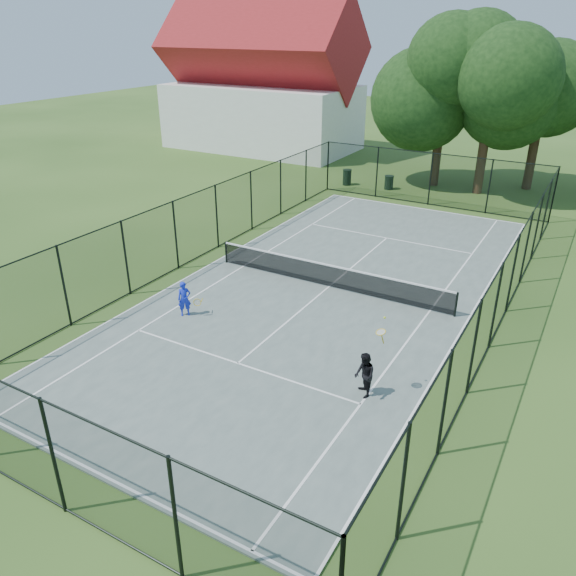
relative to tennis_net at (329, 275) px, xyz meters
The scene contains 12 objects.
ground 0.58m from the tennis_net, ahead, with size 120.00×120.00×0.00m, color #2E4C1A.
tennis_court 0.55m from the tennis_net, ahead, with size 11.00×24.00×0.06m, color #53625C.
tennis_net is the anchor object (origin of this frame).
fence 0.92m from the tennis_net, ahead, with size 13.10×26.10×3.00m.
tree_near_left 18.31m from the tennis_net, 93.32° to the left, with size 7.41×7.41×9.66m.
tree_near_mid 17.82m from the tennis_net, 83.64° to the left, with size 7.19×7.19×9.41m.
tree_near_right 20.47m from the tennis_net, 77.34° to the left, with size 5.74×5.74×7.92m.
building 28.14m from the tennis_net, 127.69° to the left, with size 15.30×8.15×11.87m.
trash_bin_left 15.78m from the tennis_net, 111.93° to the left, with size 0.58×0.58×1.00m.
trash_bin_right 15.33m from the tennis_net, 101.91° to the left, with size 0.58×0.58×0.86m.
player_blue 5.83m from the tennis_net, 126.08° to the right, with size 0.86×0.55×1.28m.
player_black 7.19m from the tennis_net, 56.20° to the right, with size 0.81×1.02×2.32m.
Camera 1 is at (8.64, -18.32, 9.62)m, focal length 35.00 mm.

